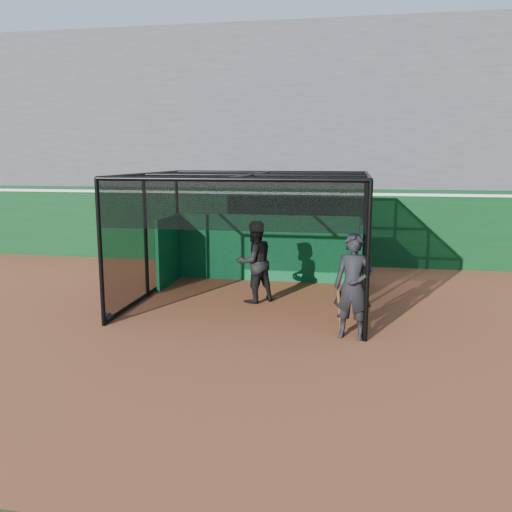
# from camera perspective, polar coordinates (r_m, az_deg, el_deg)

# --- Properties ---
(ground) EXTENTS (120.00, 120.00, 0.00)m
(ground) POSITION_cam_1_polar(r_m,az_deg,el_deg) (10.39, -6.30, -9.45)
(ground) COLOR brown
(ground) RESTS_ON ground
(outfield_wall) EXTENTS (50.00, 0.50, 2.50)m
(outfield_wall) POSITION_cam_1_polar(r_m,az_deg,el_deg) (18.21, 1.29, 3.35)
(outfield_wall) COLOR #0A3715
(outfield_wall) RESTS_ON ground
(grandstand) EXTENTS (50.00, 7.85, 8.95)m
(grandstand) POSITION_cam_1_polar(r_m,az_deg,el_deg) (21.83, 2.93, 12.88)
(grandstand) COLOR #4C4C4F
(grandstand) RESTS_ON ground
(batting_cage) EXTENTS (5.52, 5.06, 3.09)m
(batting_cage) POSITION_cam_1_polar(r_m,az_deg,el_deg) (13.13, -0.45, 1.74)
(batting_cage) COLOR black
(batting_cage) RESTS_ON ground
(batter) EXTENTS (1.23, 1.22, 2.00)m
(batter) POSITION_cam_1_polar(r_m,az_deg,el_deg) (13.18, -0.17, -0.62)
(batter) COLOR black
(batter) RESTS_ON ground
(on_deck_player) EXTENTS (0.84, 0.64, 2.08)m
(on_deck_player) POSITION_cam_1_polar(r_m,az_deg,el_deg) (10.67, 10.19, -3.20)
(on_deck_player) COLOR black
(on_deck_player) RESTS_ON ground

